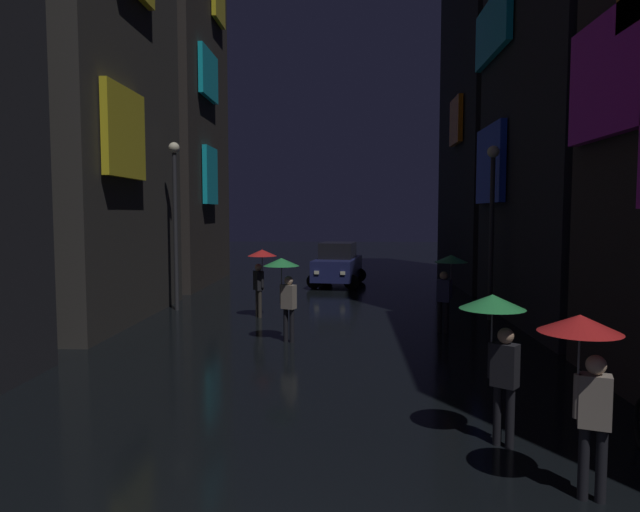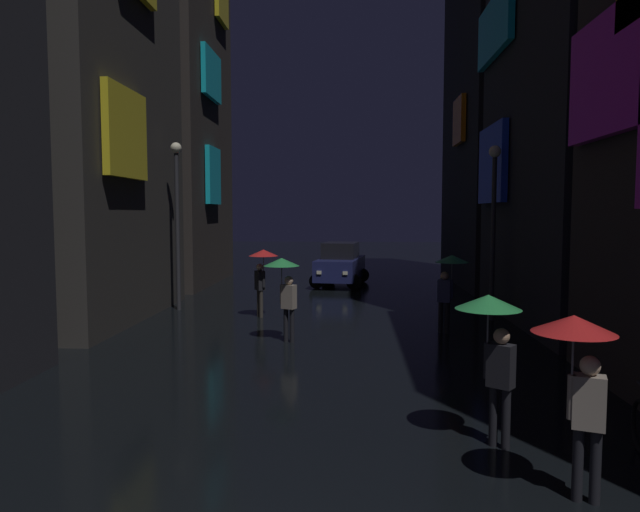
{
  "view_description": "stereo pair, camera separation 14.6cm",
  "coord_description": "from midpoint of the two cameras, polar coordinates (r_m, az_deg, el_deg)",
  "views": [
    {
      "loc": [
        0.65,
        -4.07,
        3.24
      ],
      "look_at": [
        0.0,
        9.76,
        2.19
      ],
      "focal_mm": 32.0,
      "sensor_mm": 36.0,
      "label": 1
    },
    {
      "loc": [
        0.79,
        -4.06,
        3.24
      ],
      "look_at": [
        0.0,
        9.76,
        2.19
      ],
      "focal_mm": 32.0,
      "sensor_mm": 36.0,
      "label": 2
    }
  ],
  "objects": [
    {
      "name": "car_distant",
      "position": [
        25.58,
        1.62,
        -0.86
      ],
      "size": [
        2.65,
        4.33,
        1.92
      ],
      "color": "navy",
      "rests_on": "ground"
    },
    {
      "name": "streetlamp_left_far",
      "position": [
        19.43,
        -14.5,
        4.86
      ],
      "size": [
        0.36,
        0.36,
        5.55
      ],
      "color": "#2D2D33",
      "rests_on": "ground"
    },
    {
      "name": "building_right_far",
      "position": [
        28.05,
        17.48,
        18.42
      ],
      "size": [
        4.25,
        8.52,
        20.32
      ],
      "color": "black",
      "rests_on": "ground"
    },
    {
      "name": "pedestrian_far_right_red",
      "position": [
        7.02,
        24.39,
        -9.0
      ],
      "size": [
        0.9,
        0.9,
        2.12
      ],
      "color": "black",
      "rests_on": "ground"
    },
    {
      "name": "building_left_far",
      "position": [
        28.17,
        -15.3,
        19.95
      ],
      "size": [
        4.25,
        7.54,
        21.77
      ],
      "color": "#2D2826",
      "rests_on": "ground"
    },
    {
      "name": "pedestrian_near_crossing_green",
      "position": [
        15.65,
        12.48,
        -1.54
      ],
      "size": [
        0.9,
        0.9,
        2.12
      ],
      "color": "black",
      "rests_on": "ground"
    },
    {
      "name": "streetlamp_right_far",
      "position": [
        17.86,
        16.59,
        4.33
      ],
      "size": [
        0.36,
        0.36,
        5.24
      ],
      "color": "#2D2D33",
      "rests_on": "ground"
    },
    {
      "name": "pedestrian_midstreet_left_green",
      "position": [
        14.26,
        -3.93,
        -2.01
      ],
      "size": [
        0.9,
        0.9,
        2.12
      ],
      "color": "black",
      "rests_on": "ground"
    },
    {
      "name": "pedestrian_foreground_right_green",
      "position": [
        8.25,
        16.74,
        -6.83
      ],
      "size": [
        0.9,
        0.9,
        2.12
      ],
      "color": "black",
      "rests_on": "ground"
    },
    {
      "name": "building_right_mid",
      "position": [
        19.15,
        24.74,
        19.55
      ],
      "size": [
        4.25,
        8.17,
        16.77
      ],
      "color": "#232328",
      "rests_on": "ground"
    },
    {
      "name": "pedestrian_foreground_left_red",
      "position": [
        17.64,
        -6.16,
        -0.81
      ],
      "size": [
        0.9,
        0.9,
        2.12
      ],
      "color": "#38332D",
      "rests_on": "ground"
    }
  ]
}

